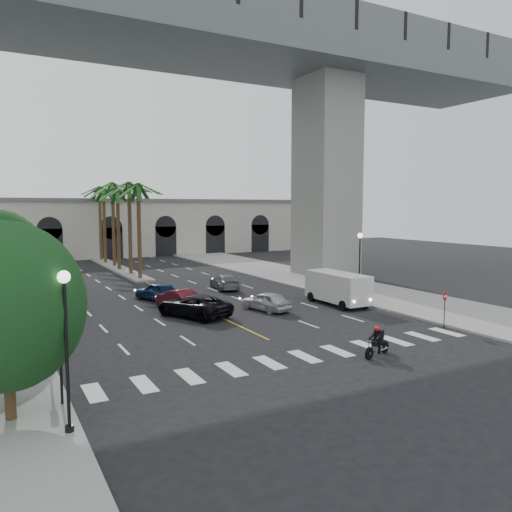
{
  "coord_description": "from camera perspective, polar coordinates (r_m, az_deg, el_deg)",
  "views": [
    {
      "loc": [
        -13.46,
        -21.31,
        7.31
      ],
      "look_at": [
        1.36,
        6.0,
        4.25
      ],
      "focal_mm": 35.0,
      "sensor_mm": 36.0,
      "label": 1
    }
  ],
  "objects": [
    {
      "name": "ground",
      "position": [
        26.24,
        3.71,
        -10.55
      ],
      "size": [
        140.0,
        140.0,
        0.0
      ],
      "primitive_type": "plane",
      "color": "black",
      "rests_on": "ground"
    },
    {
      "name": "sidewalk_right",
      "position": [
        46.7,
        9.51,
        -3.36
      ],
      "size": [
        8.0,
        100.0,
        0.15
      ],
      "primitive_type": "cube",
      "color": "gray",
      "rests_on": "ground"
    },
    {
      "name": "median",
      "position": [
        61.24,
        -15.58,
        -1.33
      ],
      "size": [
        2.0,
        24.0,
        0.2
      ],
      "primitive_type": "cube",
      "color": "gray",
      "rests_on": "ground"
    },
    {
      "name": "pier_building",
      "position": [
        77.55,
        -18.49,
        3.1
      ],
      "size": [
        71.0,
        10.5,
        8.5
      ],
      "color": "beige",
      "rests_on": "ground"
    },
    {
      "name": "bridge",
      "position": [
        47.81,
        -7.39,
        19.14
      ],
      "size": [
        75.0,
        13.0,
        26.0
      ],
      "color": "gray",
      "rests_on": "ground"
    },
    {
      "name": "palm_a",
      "position": [
        51.14,
        -13.32,
        7.49
      ],
      "size": [
        3.2,
        3.2,
        10.3
      ],
      "color": "#47331E",
      "rests_on": "ground"
    },
    {
      "name": "palm_b",
      "position": [
        55.04,
        -14.33,
        7.61
      ],
      "size": [
        3.2,
        3.2,
        10.6
      ],
      "color": "#47331E",
      "rests_on": "ground"
    },
    {
      "name": "palm_c",
      "position": [
        58.84,
        -15.56,
        6.99
      ],
      "size": [
        3.2,
        3.2,
        10.1
      ],
      "color": "#47331E",
      "rests_on": "ground"
    },
    {
      "name": "palm_d",
      "position": [
        62.84,
        -16.09,
        7.55
      ],
      "size": [
        3.2,
        3.2,
        10.9
      ],
      "color": "#47331E",
      "rests_on": "ground"
    },
    {
      "name": "palm_e",
      "position": [
        66.69,
        -17.04,
        7.01
      ],
      "size": [
        3.2,
        3.2,
        10.4
      ],
      "color": "#47331E",
      "rests_on": "ground"
    },
    {
      "name": "palm_f",
      "position": [
        70.67,
        -17.46,
        7.13
      ],
      "size": [
        3.2,
        3.2,
        10.7
      ],
      "color": "#47331E",
      "rests_on": "ground"
    },
    {
      "name": "street_tree_near",
      "position": [
        18.61,
        -26.71,
        -5.15
      ],
      "size": [
        5.2,
        5.2,
        6.89
      ],
      "color": "#382616",
      "rests_on": "ground"
    },
    {
      "name": "lamp_post_left_near",
      "position": [
        16.94,
        -20.88,
        -8.72
      ],
      "size": [
        0.4,
        0.4,
        5.35
      ],
      "color": "black",
      "rests_on": "ground"
    },
    {
      "name": "lamp_post_left_far",
      "position": [
        37.59,
        -25.17,
        -1.15
      ],
      "size": [
        0.4,
        0.4,
        5.35
      ],
      "color": "black",
      "rests_on": "ground"
    },
    {
      "name": "lamp_post_right",
      "position": [
        38.65,
        11.76,
        -0.56
      ],
      "size": [
        0.4,
        0.4,
        5.35
      ],
      "color": "black",
      "rests_on": "ground"
    },
    {
      "name": "traffic_signal_near",
      "position": [
        19.53,
        -21.51,
        -8.99
      ],
      "size": [
        0.25,
        0.18,
        3.65
      ],
      "color": "black",
      "rests_on": "ground"
    },
    {
      "name": "traffic_signal_far",
      "position": [
        23.41,
        -22.72,
        -6.64
      ],
      "size": [
        0.25,
        0.18,
        3.65
      ],
      "color": "black",
      "rests_on": "ground"
    },
    {
      "name": "motorcycle_rider",
      "position": [
        25.54,
        13.77,
        -9.56
      ],
      "size": [
        2.04,
        0.81,
        1.52
      ],
      "rotation": [
        0.0,
        0.0,
        0.32
      ],
      "color": "black",
      "rests_on": "ground"
    },
    {
      "name": "car_a",
      "position": [
        35.38,
        1.2,
        -5.17
      ],
      "size": [
        2.51,
        4.24,
        1.35
      ],
      "primitive_type": "imported",
      "rotation": [
        0.0,
        0.0,
        3.38
      ],
      "color": "silver",
      "rests_on": "ground"
    },
    {
      "name": "car_b",
      "position": [
        36.41,
        -8.85,
        -4.87
      ],
      "size": [
        2.28,
        4.52,
        1.42
      ],
      "primitive_type": "imported",
      "rotation": [
        0.0,
        0.0,
        3.33
      ],
      "color": "#57111B",
      "rests_on": "ground"
    },
    {
      "name": "car_c",
      "position": [
        33.68,
        -7.16,
        -5.63
      ],
      "size": [
        4.54,
        6.0,
        1.51
      ],
      "primitive_type": "imported",
      "rotation": [
        0.0,
        0.0,
        3.57
      ],
      "color": "black",
      "rests_on": "ground"
    },
    {
      "name": "car_d",
      "position": [
        44.58,
        -3.6,
        -2.95
      ],
      "size": [
        2.62,
        4.83,
        1.33
      ],
      "primitive_type": "imported",
      "rotation": [
        0.0,
        0.0,
        2.97
      ],
      "color": "slate",
      "rests_on": "ground"
    },
    {
      "name": "car_e",
      "position": [
        39.84,
        -11.14,
        -3.98
      ],
      "size": [
        3.08,
        4.6,
        1.45
      ],
      "primitive_type": "imported",
      "rotation": [
        0.0,
        0.0,
        3.49
      ],
      "color": "navy",
      "rests_on": "ground"
    },
    {
      "name": "cargo_van",
      "position": [
        37.82,
        9.35,
        -3.53
      ],
      "size": [
        2.31,
        5.64,
        2.4
      ],
      "rotation": [
        0.0,
        0.0,
        -0.01
      ],
      "color": "silver",
      "rests_on": "ground"
    },
    {
      "name": "pedestrian_b",
      "position": [
        26.47,
        -24.87,
        -8.46
      ],
      "size": [
        1.14,
        1.03,
        1.91
      ],
      "primitive_type": "imported",
      "rotation": [
        0.0,
        0.0,
        -0.41
      ],
      "color": "black",
      "rests_on": "sidewalk_left"
    },
    {
      "name": "do_not_enter_sign",
      "position": [
        32.0,
        20.77,
        -4.92
      ],
      "size": [
        0.53,
        0.21,
        2.27
      ],
      "rotation": [
        0.0,
        0.0,
        0.34
      ],
      "color": "black",
      "rests_on": "ground"
    }
  ]
}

